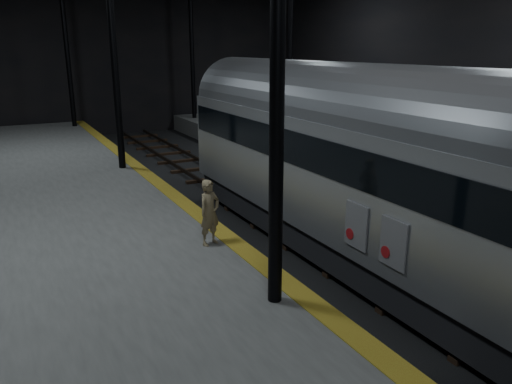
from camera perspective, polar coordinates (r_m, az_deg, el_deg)
ground at (r=14.94m, az=7.15°, el=-5.72°), size 44.00×44.00×0.00m
platform_left at (r=12.39m, az=-23.05°, el=-9.26°), size 9.00×43.80×1.00m
platform_right at (r=19.86m, az=25.29°, el=-0.08°), size 9.00×43.80×1.00m
tactile_strip at (r=13.08m, az=-4.51°, el=-4.17°), size 0.50×43.80×0.01m
track at (r=14.91m, az=7.16°, el=-5.48°), size 2.40×43.00×0.24m
train at (r=11.49m, az=17.74°, el=1.74°), size 2.85×19.01×5.08m
woman at (r=11.84m, az=-5.32°, el=-2.35°), size 0.68×0.56×1.59m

